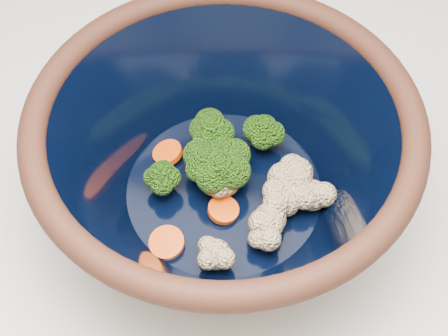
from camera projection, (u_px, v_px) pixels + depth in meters
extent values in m
cylinder|color=black|center=(224.00, 204.00, 0.63)|extent=(0.21, 0.21, 0.01)
torus|color=black|center=(224.00, 120.00, 0.52)|extent=(0.34, 0.34, 0.02)
cylinder|color=black|center=(224.00, 190.00, 0.61)|extent=(0.19, 0.19, 0.00)
cylinder|color=#608442|center=(264.00, 141.00, 0.63)|extent=(0.01, 0.01, 0.02)
ellipsoid|color=#356E15|center=(265.00, 128.00, 0.62)|extent=(0.04, 0.04, 0.03)
cylinder|color=#608442|center=(221.00, 183.00, 0.60)|extent=(0.01, 0.01, 0.02)
ellipsoid|color=#356E15|center=(221.00, 170.00, 0.59)|extent=(0.04, 0.04, 0.03)
cylinder|color=#608442|center=(163.00, 186.00, 0.60)|extent=(0.01, 0.01, 0.02)
ellipsoid|color=#356E15|center=(161.00, 174.00, 0.59)|extent=(0.03, 0.03, 0.03)
cylinder|color=#608442|center=(211.00, 142.00, 0.63)|extent=(0.01, 0.01, 0.02)
ellipsoid|color=#356E15|center=(211.00, 127.00, 0.61)|extent=(0.04, 0.04, 0.04)
cylinder|color=#608442|center=(206.00, 165.00, 0.62)|extent=(0.01, 0.01, 0.02)
ellipsoid|color=#356E15|center=(205.00, 152.00, 0.60)|extent=(0.04, 0.04, 0.03)
cylinder|color=#608442|center=(221.00, 184.00, 0.60)|extent=(0.01, 0.01, 0.02)
ellipsoid|color=#356E15|center=(221.00, 168.00, 0.58)|extent=(0.05, 0.05, 0.04)
cylinder|color=#608442|center=(205.00, 173.00, 0.61)|extent=(0.01, 0.01, 0.02)
ellipsoid|color=#356E15|center=(204.00, 158.00, 0.59)|extent=(0.04, 0.04, 0.04)
cylinder|color=#608442|center=(225.00, 166.00, 0.62)|extent=(0.01, 0.01, 0.02)
ellipsoid|color=#356E15|center=(225.00, 152.00, 0.60)|extent=(0.04, 0.04, 0.03)
sphere|color=beige|center=(223.00, 171.00, 0.60)|extent=(0.03, 0.03, 0.03)
sphere|color=beige|center=(263.00, 234.00, 0.57)|extent=(0.03, 0.03, 0.03)
sphere|color=beige|center=(284.00, 179.00, 0.60)|extent=(0.03, 0.03, 0.03)
sphere|color=beige|center=(218.00, 180.00, 0.60)|extent=(0.03, 0.03, 0.03)
sphere|color=beige|center=(216.00, 254.00, 0.55)|extent=(0.03, 0.03, 0.03)
sphere|color=beige|center=(224.00, 181.00, 0.60)|extent=(0.03, 0.03, 0.03)
sphere|color=beige|center=(312.00, 195.00, 0.59)|extent=(0.03, 0.03, 0.03)
sphere|color=beige|center=(270.00, 219.00, 0.57)|extent=(0.03, 0.03, 0.03)
sphere|color=beige|center=(224.00, 181.00, 0.60)|extent=(0.03, 0.03, 0.03)
sphere|color=beige|center=(285.00, 201.00, 0.58)|extent=(0.03, 0.03, 0.03)
sphere|color=beige|center=(214.00, 174.00, 0.60)|extent=(0.03, 0.03, 0.03)
cylinder|color=#E14309|center=(168.00, 153.00, 0.63)|extent=(0.03, 0.03, 0.01)
cylinder|color=#E14309|center=(216.00, 165.00, 0.62)|extent=(0.03, 0.03, 0.01)
cylinder|color=#E14309|center=(223.00, 210.00, 0.59)|extent=(0.03, 0.03, 0.01)
cylinder|color=#E14309|center=(167.00, 243.00, 0.57)|extent=(0.03, 0.03, 0.01)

